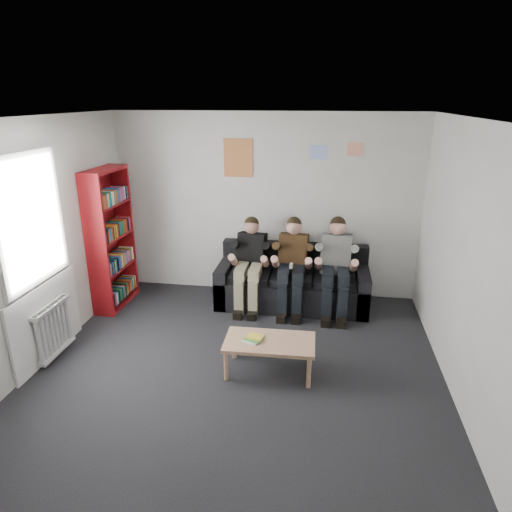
{
  "coord_description": "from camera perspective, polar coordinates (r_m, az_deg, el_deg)",
  "views": [
    {
      "loc": [
        0.87,
        -4.07,
        2.89
      ],
      "look_at": [
        0.04,
        1.3,
        0.98
      ],
      "focal_mm": 32.0,
      "sensor_mm": 36.0,
      "label": 1
    }
  ],
  "objects": [
    {
      "name": "coffee_table",
      "position": [
        5.04,
        1.72,
        -10.99
      ],
      "size": [
        0.98,
        0.54,
        0.39
      ],
      "rotation": [
        0.0,
        0.0,
        0.02
      ],
      "color": "tan",
      "rests_on": "ground"
    },
    {
      "name": "radiator",
      "position": [
        5.81,
        -23.96,
        -8.39
      ],
      "size": [
        0.1,
        0.64,
        0.6
      ],
      "color": "silver",
      "rests_on": "ground"
    },
    {
      "name": "person_left",
      "position": [
        6.45,
        -0.79,
        -1.02
      ],
      "size": [
        0.39,
        0.84,
        1.29
      ],
      "rotation": [
        0.0,
        0.0,
        -0.15
      ],
      "color": "black",
      "rests_on": "sofa"
    },
    {
      "name": "person_right",
      "position": [
        6.37,
        9.93,
        -1.44
      ],
      "size": [
        0.42,
        0.89,
        1.34
      ],
      "rotation": [
        0.0,
        0.0,
        -0.09
      ],
      "color": "silver",
      "rests_on": "sofa"
    },
    {
      "name": "poster_pink",
      "position": [
        6.6,
        12.31,
        12.92
      ],
      "size": [
        0.22,
        0.01,
        0.18
      ],
      "primitive_type": "cube",
      "color": "#DD45A4",
      "rests_on": "room_shell"
    },
    {
      "name": "poster_blue",
      "position": [
        6.6,
        7.84,
        12.73
      ],
      "size": [
        0.25,
        0.01,
        0.2
      ],
      "primitive_type": "cube",
      "color": "#467EF0",
      "rests_on": "room_shell"
    },
    {
      "name": "game_cases",
      "position": [
        5.01,
        -0.35,
        -10.3
      ],
      "size": [
        0.21,
        0.18,
        0.04
      ],
      "rotation": [
        0.0,
        0.0,
        -0.41
      ],
      "color": "silver",
      "rests_on": "coffee_table"
    },
    {
      "name": "sofa",
      "position": [
        6.7,
        4.59,
        -3.48
      ],
      "size": [
        2.15,
        0.88,
        0.83
      ],
      "color": "black",
      "rests_on": "ground"
    },
    {
      "name": "person_middle",
      "position": [
        6.38,
        4.53,
        -1.25
      ],
      "size": [
        0.4,
        0.86,
        1.31
      ],
      "rotation": [
        0.0,
        0.0,
        -0.07
      ],
      "color": "#482F18",
      "rests_on": "sofa"
    },
    {
      "name": "window",
      "position": [
        5.59,
        -25.54,
        -2.09
      ],
      "size": [
        0.05,
        1.3,
        2.36
      ],
      "color": "white",
      "rests_on": "room_shell"
    },
    {
      "name": "poster_large",
      "position": [
        6.73,
        -2.25,
        12.16
      ],
      "size": [
        0.42,
        0.01,
        0.55
      ],
      "primitive_type": "cube",
      "color": "gold",
      "rests_on": "room_shell"
    },
    {
      "name": "room_shell",
      "position": [
        4.44,
        -3.11,
        -1.01
      ],
      "size": [
        5.0,
        5.0,
        5.0
      ],
      "color": "black",
      "rests_on": "ground"
    },
    {
      "name": "bookshelf",
      "position": [
        6.74,
        -17.6,
        2.04
      ],
      "size": [
        0.3,
        0.89,
        1.98
      ],
      "rotation": [
        0.0,
        0.0,
        -0.02
      ],
      "color": "maroon",
      "rests_on": "ground"
    },
    {
      "name": "poster_sign",
      "position": [
        6.85,
        -7.36,
        13.83
      ],
      "size": [
        0.2,
        0.01,
        0.14
      ],
      "primitive_type": "cube",
      "color": "silver",
      "rests_on": "room_shell"
    }
  ]
}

